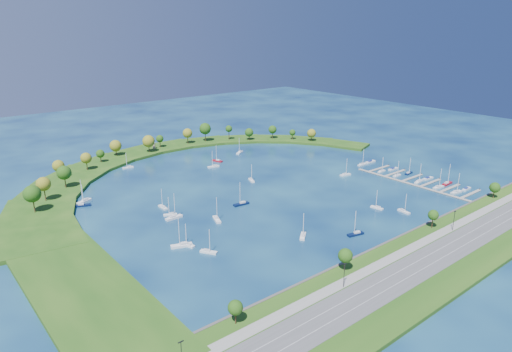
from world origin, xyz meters
TOP-DOWN VIEW (x-y plane):
  - ground at (0.00, 0.00)m, footprint 700.00×700.00m
  - south_shoreline at (0.03, -122.88)m, footprint 420.00×43.10m
  - breakwater at (-46.33, 48.72)m, footprint 286.74×247.64m
  - breakwater_trees at (-21.54, 87.07)m, footprint 235.25×88.32m
  - harbor_tower at (-10.15, 116.02)m, footprint 2.60×2.60m
  - dock_system at (85.30, -61.00)m, footprint 24.28×82.00m
  - moored_boat_0 at (-46.45, 85.24)m, footprint 7.90×3.01m
  - moored_boat_1 at (1.78, 48.97)m, footprint 8.68×3.86m
  - moored_boat_2 at (-78.85, -44.27)m, footprint 10.13×5.87m
  - moored_boat_3 at (-28.96, -72.12)m, footprint 7.73×6.97m
  - moored_boat_4 at (-49.62, -29.84)m, footprint 5.37×9.21m
  - moored_boat_5 at (39.19, 67.39)m, footprint 8.69×6.46m
  - moored_boat_6 at (-96.68, 33.67)m, footprint 8.88×5.54m
  - moored_boat_7 at (-7.62, -86.52)m, footprint 8.95×4.30m
  - moored_boat_8 at (-63.16, 2.72)m, footprint 2.18×7.69m
  - moored_boat_9 at (-93.86, 39.12)m, footprint 9.68×6.34m
  - moored_boat_10 at (-65.71, -13.77)m, footprint 9.48×3.08m
  - moored_boat_11 at (59.92, -22.73)m, footprint 8.25×3.67m
  - moored_boat_12 at (28.05, -72.33)m, footprint 2.93×7.39m
  - moored_boat_13 at (-65.02, -8.90)m, footprint 7.31×4.94m
  - moored_boat_14 at (-76.46, -45.41)m, footprint 4.44×7.70m
  - moored_boat_15 at (-26.66, -20.84)m, footprint 9.52×3.53m
  - moored_boat_16 at (3.76, 8.27)m, footprint 4.92×8.04m
  - moored_boat_17 at (-72.69, -56.98)m, footprint 6.06×7.81m
  - moored_boat_18 at (12.00, 59.03)m, footprint 5.15×8.76m
  - moored_boat_19 at (34.97, -84.72)m, footprint 3.04×7.62m
  - docked_boat_0 at (85.51, -87.32)m, footprint 8.74×3.43m
  - docked_boat_1 at (95.98, -88.30)m, footprint 8.10×2.65m
  - docked_boat_2 at (85.51, -75.71)m, footprint 8.66×3.12m
  - docked_boat_3 at (96.00, -75.65)m, footprint 9.24×3.04m
  - docked_boat_4 at (85.51, -61.98)m, footprint 8.74×3.70m
  - docked_boat_5 at (95.97, -62.17)m, footprint 8.76×2.92m
  - docked_boat_6 at (85.54, -45.68)m, footprint 7.27×2.30m
  - docked_boat_7 at (96.03, -47.75)m, footprint 7.86×3.06m
  - docked_boat_8 at (85.54, -33.30)m, footprint 7.22×2.54m
  - docked_boat_9 at (95.97, -35.35)m, footprint 8.61×2.47m
  - docked_boat_10 at (87.92, -14.76)m, footprint 8.30×2.66m
  - docked_boat_11 at (97.86, -14.36)m, footprint 9.40×2.69m

SIDE VIEW (x-z plane):
  - ground at x=0.00m, z-range 0.00..0.00m
  - dock_system at x=85.30m, z-range -0.45..1.15m
  - docked_boat_1 at x=95.98m, z-range -0.22..1.41m
  - docked_boat_9 at x=95.97m, z-range -0.23..1.52m
  - docked_boat_5 at x=95.97m, z-range -0.23..1.53m
  - docked_boat_11 at x=97.86m, z-range -0.25..1.66m
  - docked_boat_8 at x=85.54m, z-range -4.35..6.08m
  - moored_boat_13 at x=-65.02m, z-range -4.39..6.13m
  - moored_boat_12 at x=28.05m, z-range -4.42..6.15m
  - docked_boat_6 at x=85.54m, z-range -4.42..6.16m
  - moored_boat_19 at x=34.97m, z-range -4.57..6.32m
  - moored_boat_14 at x=-76.46m, z-range -4.59..6.34m
  - docked_boat_7 at x=96.03m, z-range -4.74..6.51m
  - moored_boat_8 at x=-63.16m, z-range -4.76..6.53m
  - moored_boat_0 at x=-46.45m, z-range -4.77..6.55m
  - moored_boat_16 at x=3.76m, z-range -4.83..6.61m
  - moored_boat_17 at x=-72.69m, z-range -4.88..6.66m
  - moored_boat_11 at x=59.92m, z-range -4.96..6.76m
  - moored_boat_3 at x=-28.96m, z-range -5.09..6.90m
  - docked_boat_10 at x=87.92m, z-range -5.13..6.94m
  - moored_boat_1 at x=1.78m, z-range -5.25..7.08m
  - moored_boat_18 at x=12.00m, z-range -5.30..7.14m
  - docked_boat_4 at x=85.51m, z-range -5.31..7.15m
  - docked_boat_2 at x=85.51m, z-range -5.31..7.15m
  - docked_boat_0 at x=85.51m, z-range -5.34..7.18m
  - moored_boat_6 at x=-96.68m, z-range -5.40..7.26m
  - moored_boat_7 at x=-7.62m, z-range -5.42..7.27m
  - moored_boat_5 at x=39.19m, z-range -5.43..7.29m
  - moored_boat_4 at x=-49.62m, z-range -5.60..7.48m
  - docked_boat_3 at x=96.00m, z-range -5.75..7.65m
  - moored_boat_15 at x=-26.66m, z-range -5.88..7.80m
  - moored_boat_10 at x=-65.71m, z-range -5.92..7.84m
  - moored_boat_9 at x=-93.86m, z-range -5.97..7.90m
  - moored_boat_2 at x=-78.85m, z-range -6.21..8.17m
  - breakwater at x=-46.33m, z-range -0.01..1.99m
  - south_shoreline at x=0.03m, z-range -4.80..6.80m
  - harbor_tower at x=-10.15m, z-range 2.05..6.73m
  - breakwater_trees at x=-21.54m, z-range 2.83..18.74m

